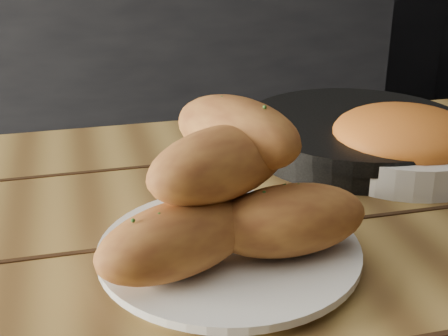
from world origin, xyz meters
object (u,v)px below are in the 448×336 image
plate (229,253)px  skillet (358,134)px  bowl (404,142)px  bread_rolls (227,189)px

plate → skillet: size_ratio=0.57×
plate → bowl: bowl is taller
plate → bowl: (0.28, 0.17, 0.02)m
bread_rolls → skillet: 0.35m
bowl → plate: bearing=-148.4°
bread_rolls → bowl: 0.33m
skillet → bowl: bearing=-65.2°
plate → skillet: (0.25, 0.24, 0.01)m
bread_rolls → bowl: bearing=31.0°
skillet → plate: bearing=-135.7°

